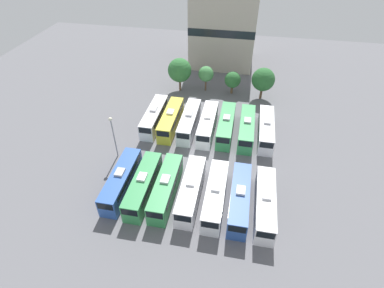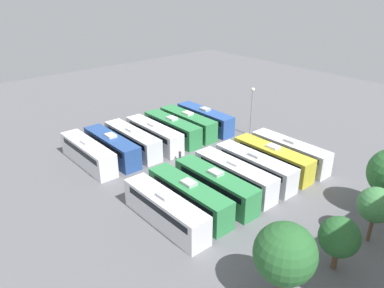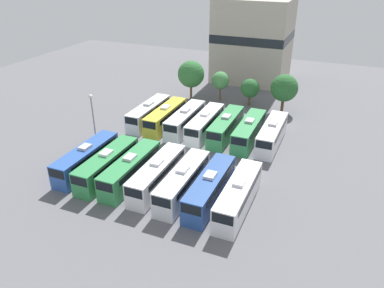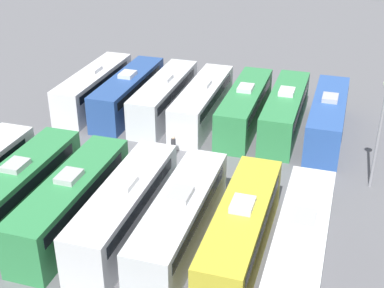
# 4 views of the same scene
# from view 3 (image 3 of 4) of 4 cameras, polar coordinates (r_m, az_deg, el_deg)

# --- Properties ---
(ground_plane) EXTENTS (122.70, 122.70, 0.00)m
(ground_plane) POSITION_cam_3_polar(r_m,az_deg,el_deg) (53.31, -1.14, -1.87)
(ground_plane) COLOR slate
(bus_0) EXTENTS (2.60, 11.35, 3.59)m
(bus_0) POSITION_cam_3_polar(r_m,az_deg,el_deg) (51.14, -15.74, -2.05)
(bus_0) COLOR #2D56A8
(bus_0) RESTS_ON ground_plane
(bus_1) EXTENTS (2.60, 11.35, 3.59)m
(bus_1) POSITION_cam_3_polar(r_m,az_deg,el_deg) (49.03, -12.73, -3.00)
(bus_1) COLOR #338C4C
(bus_1) RESTS_ON ground_plane
(bus_2) EXTENTS (2.60, 11.35, 3.59)m
(bus_2) POSITION_cam_3_polar(r_m,az_deg,el_deg) (47.49, -9.28, -3.71)
(bus_2) COLOR #338C4C
(bus_2) RESTS_ON ground_plane
(bus_3) EXTENTS (2.60, 11.35, 3.59)m
(bus_3) POSITION_cam_3_polar(r_m,az_deg,el_deg) (46.02, -5.27, -4.52)
(bus_3) COLOR white
(bus_3) RESTS_ON ground_plane
(bus_4) EXTENTS (2.60, 11.35, 3.59)m
(bus_4) POSITION_cam_3_polar(r_m,az_deg,el_deg) (44.43, -1.37, -5.67)
(bus_4) COLOR silver
(bus_4) RESTS_ON ground_plane
(bus_5) EXTENTS (2.60, 11.35, 3.59)m
(bus_5) POSITION_cam_3_polar(r_m,az_deg,el_deg) (43.39, 2.77, -6.58)
(bus_5) COLOR #284C93
(bus_5) RESTS_ON ground_plane
(bus_6) EXTENTS (2.60, 11.35, 3.59)m
(bus_6) POSITION_cam_3_polar(r_m,az_deg,el_deg) (42.41, 7.10, -7.67)
(bus_6) COLOR silver
(bus_6) RESTS_ON ground_plane
(bus_7) EXTENTS (2.60, 11.35, 3.59)m
(bus_7) POSITION_cam_3_polar(r_m,az_deg,el_deg) (63.75, -6.56, 4.76)
(bus_7) COLOR white
(bus_7) RESTS_ON ground_plane
(bus_8) EXTENTS (2.60, 11.35, 3.59)m
(bus_8) POSITION_cam_3_polar(r_m,az_deg,el_deg) (62.04, -4.02, 4.23)
(bus_8) COLOR gold
(bus_8) RESTS_ON ground_plane
(bus_9) EXTENTS (2.60, 11.35, 3.59)m
(bus_9) POSITION_cam_3_polar(r_m,az_deg,el_deg) (60.69, -1.00, 3.76)
(bus_9) COLOR silver
(bus_9) RESTS_ON ground_plane
(bus_10) EXTENTS (2.60, 11.35, 3.59)m
(bus_10) POSITION_cam_3_polar(r_m,az_deg,el_deg) (59.36, 2.02, 3.19)
(bus_10) COLOR silver
(bus_10) RESTS_ON ground_plane
(bus_11) EXTENTS (2.60, 11.35, 3.59)m
(bus_11) POSITION_cam_3_polar(r_m,az_deg,el_deg) (58.57, 5.20, 2.75)
(bus_11) COLOR #338C4C
(bus_11) RESTS_ON ground_plane
(bus_12) EXTENTS (2.60, 11.35, 3.59)m
(bus_12) POSITION_cam_3_polar(r_m,az_deg,el_deg) (57.50, 8.69, 2.05)
(bus_12) COLOR #338C4C
(bus_12) RESTS_ON ground_plane
(bus_13) EXTENTS (2.60, 11.35, 3.59)m
(bus_13) POSITION_cam_3_polar(r_m,az_deg,el_deg) (57.18, 12.10, 1.59)
(bus_13) COLOR silver
(bus_13) RESTS_ON ground_plane
(worker_person) EXTENTS (0.36, 0.36, 1.66)m
(worker_person) POSITION_cam_3_polar(r_m,az_deg,el_deg) (51.50, -1.49, -2.01)
(worker_person) COLOR #333338
(worker_person) RESTS_ON ground_plane
(light_pole) EXTENTS (0.60, 0.60, 7.85)m
(light_pole) POSITION_cam_3_polar(r_m,az_deg,el_deg) (56.53, -14.94, 4.89)
(light_pole) COLOR gray
(light_pole) RESTS_ON ground_plane
(tree_0) EXTENTS (5.16, 5.16, 7.51)m
(tree_0) POSITION_cam_3_polar(r_m,az_deg,el_deg) (73.57, -0.15, 10.59)
(tree_0) COLOR brown
(tree_0) RESTS_ON ground_plane
(tree_1) EXTENTS (3.37, 3.37, 5.74)m
(tree_1) POSITION_cam_3_polar(r_m,az_deg,el_deg) (72.87, 4.36, 9.62)
(tree_1) COLOR brown
(tree_1) RESTS_ON ground_plane
(tree_2) EXTENTS (3.52, 3.52, 5.07)m
(tree_2) POSITION_cam_3_polar(r_m,az_deg,el_deg) (71.39, 8.84, 8.38)
(tree_2) COLOR brown
(tree_2) RESTS_ON ground_plane
(tree_3) EXTENTS (4.85, 4.85, 6.91)m
(tree_3) POSITION_cam_3_polar(r_m,az_deg,el_deg) (68.97, 13.89, 8.27)
(tree_3) COLOR brown
(tree_3) RESTS_ON ground_plane
(depot_building) EXTENTS (15.67, 13.51, 17.58)m
(depot_building) POSITION_cam_3_polar(r_m,az_deg,el_deg) (86.28, 9.29, 15.44)
(depot_building) COLOR #B2A899
(depot_building) RESTS_ON ground_plane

